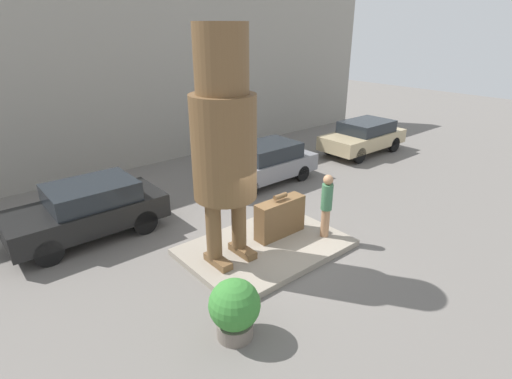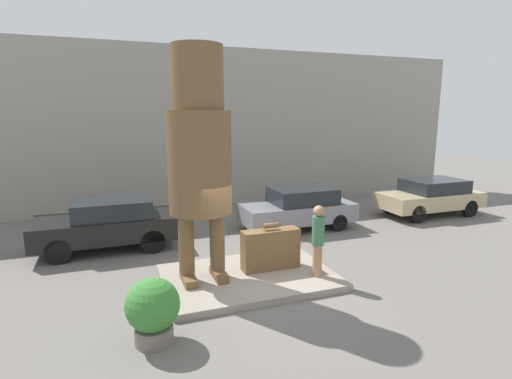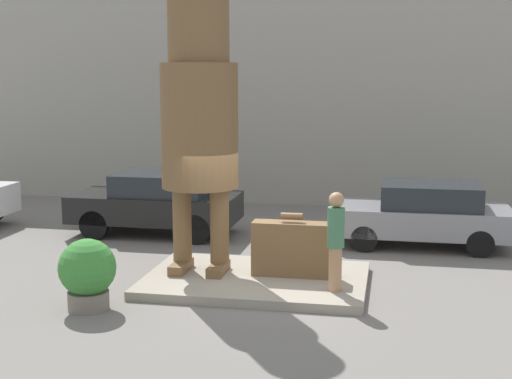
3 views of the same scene
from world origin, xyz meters
name	(u,v)px [view 3 (image 3 of 3)]	position (x,y,z in m)	size (l,w,h in m)	color
ground_plane	(256,284)	(0.00, 0.00, 0.00)	(60.00, 60.00, 0.00)	slate
pedestal	(256,280)	(0.00, 0.00, 0.08)	(4.18, 2.91, 0.16)	gray
building_backdrop	(311,91)	(0.00, 8.73, 3.47)	(28.00, 0.60, 6.94)	gray
statue_figure	(199,108)	(-1.13, 0.16, 3.34)	(1.47, 1.47, 5.43)	brown
giant_suitcase	(292,249)	(0.66, 0.17, 0.69)	(1.50, 0.43, 1.22)	brown
tourist	(336,237)	(1.56, -0.67, 1.14)	(0.30, 0.30, 1.78)	#A87A56
parked_car_black	(158,201)	(-3.23, 3.74, 0.83)	(4.11, 1.88, 1.55)	black
parked_car_grey	(423,213)	(3.22, 3.74, 0.78)	(4.05, 1.80, 1.48)	gray
planter_pot	(87,272)	(-2.53, -1.99, 0.65)	(0.98, 0.98, 1.23)	#70665B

